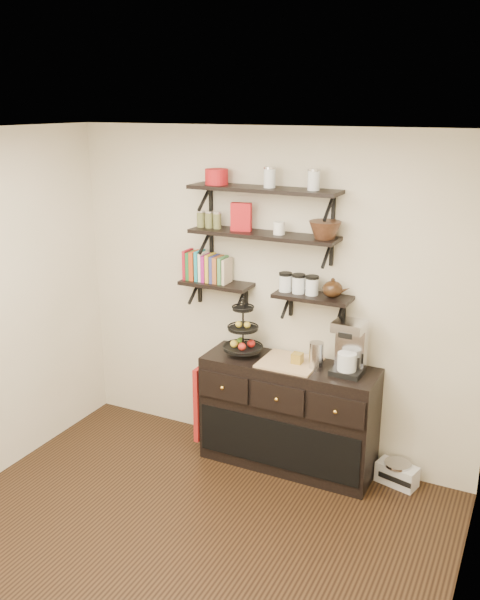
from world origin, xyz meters
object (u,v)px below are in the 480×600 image
object	(u,v)px
coffee_maker	(349,348)
sideboard	(288,415)
radio	(397,473)
fruit_stand	(243,336)

from	to	relation	value
coffee_maker	sideboard	bearing A→B (deg)	-174.24
radio	fruit_stand	bearing A→B (deg)	-161.08
sideboard	radio	size ratio (longest dim) A/B	4.09
sideboard	coffee_maker	bearing A→B (deg)	3.51
fruit_stand	radio	size ratio (longest dim) A/B	1.36
sideboard	radio	bearing A→B (deg)	7.03
sideboard	fruit_stand	size ratio (longest dim) A/B	3.00
sideboard	coffee_maker	distance (m)	0.80
sideboard	fruit_stand	distance (m)	0.73
fruit_stand	radio	bearing A→B (deg)	4.69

